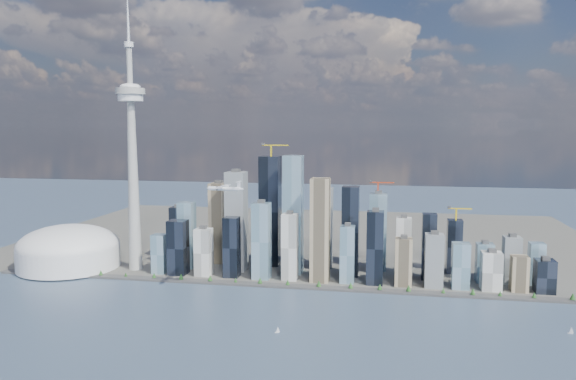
% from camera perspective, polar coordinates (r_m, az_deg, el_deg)
% --- Properties ---
extents(ground, '(4000.00, 4000.00, 0.00)m').
position_cam_1_polar(ground, '(797.18, -4.92, -14.77)').
color(ground, '#374961').
rests_on(ground, ground).
extents(seawall, '(1100.00, 22.00, 4.00)m').
position_cam_1_polar(seawall, '(1026.82, -1.19, -9.68)').
color(seawall, '#383838').
rests_on(seawall, ground).
extents(land, '(1400.00, 900.00, 3.00)m').
position_cam_1_polar(land, '(1457.97, 2.38, -4.79)').
color(land, '#4C4C47').
rests_on(land, ground).
extents(shoreline_trees, '(960.53, 7.20, 8.80)m').
position_cam_1_polar(shoreline_trees, '(1024.93, -1.19, -9.31)').
color(shoreline_trees, '#3F2D1E').
rests_on(shoreline_trees, seawall).
extents(skyscraper_cluster, '(736.00, 142.00, 250.48)m').
position_cam_1_polar(skyscraper_cluster, '(1082.29, 2.83, -4.71)').
color(skyscraper_cluster, black).
rests_on(skyscraper_cluster, land).
extents(needle_tower, '(56.00, 56.00, 550.50)m').
position_cam_1_polar(needle_tower, '(1141.18, -15.55, 3.66)').
color(needle_tower, '#A8A8A3').
rests_on(needle_tower, land).
extents(dome_stadium, '(200.00, 200.00, 86.00)m').
position_cam_1_polar(dome_stadium, '(1225.31, -21.39, -5.64)').
color(dome_stadium, white).
rests_on(dome_stadium, land).
extents(airplane, '(64.28, 56.79, 15.69)m').
position_cam_1_polar(airplane, '(918.03, -6.45, 0.19)').
color(airplane, white).
rests_on(airplane, ground).
extents(sailboat_west, '(7.02, 3.45, 9.76)m').
position_cam_1_polar(sailboat_west, '(812.45, -1.07, -14.09)').
color(sailboat_west, silver).
rests_on(sailboat_west, ground).
extents(sailboat_east, '(7.70, 3.29, 10.63)m').
position_cam_1_polar(sailboat_east, '(900.63, 26.81, -12.69)').
color(sailboat_east, silver).
rests_on(sailboat_east, ground).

